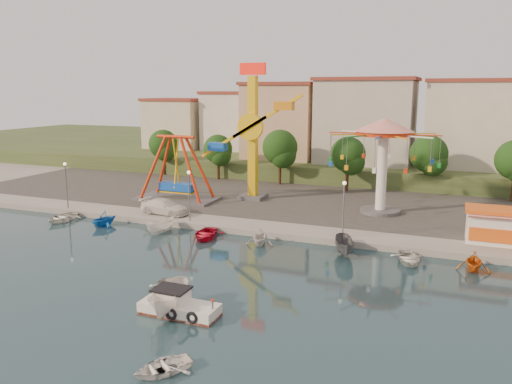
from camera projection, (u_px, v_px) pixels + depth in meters
The scene contains 34 objects.
ground at pixel (199, 280), 37.22m from camera, with size 200.00×200.00×0.00m, color #142C37.
quay_deck at pixel (355, 164), 93.59m from camera, with size 200.00×100.00×0.60m, color #9E998E.
asphalt_pad at pixel (309, 195), 64.40m from camera, with size 90.00×28.00×0.01m, color #4C4944.
hill_terrace at pixel (360, 154), 97.90m from camera, with size 200.00×60.00×3.00m, color #384C26.
pirate_ship_ride at pixel (177, 169), 60.99m from camera, with size 10.00×5.00×8.00m.
kamikaze_tower at pixel (256, 137), 60.38m from camera, with size 8.79×3.10×16.50m.
wave_swinger at pixel (383, 144), 53.73m from camera, with size 11.60×11.60×10.40m.
booth_left at pixel (497, 225), 44.18m from camera, with size 5.40×3.78×3.08m.
lamp_post_0 at pixel (66, 186), 57.11m from camera, with size 0.14×0.14×5.00m, color #59595E.
lamp_post_1 at pixel (189, 197), 51.32m from camera, with size 0.14×0.14×5.00m, color #59595E.
lamp_post_2 at pixel (343, 211), 45.53m from camera, with size 0.14×0.14×5.00m, color #59595E.
tree_0 at pixel (163, 144), 79.18m from camera, with size 4.60×4.60×7.19m.
tree_1 at pixel (218, 149), 74.95m from camera, with size 4.35×4.35×6.80m.
tree_2 at pixel (280, 147), 70.79m from camera, with size 5.02×5.02×7.85m.
tree_3 at pixel (348, 155), 65.93m from camera, with size 4.68×4.68×7.32m.
tree_4 at pixel (429, 154), 65.00m from camera, with size 4.86×4.86×7.60m.
building_0 at pixel (154, 118), 89.42m from camera, with size 9.26×9.53×11.87m, color beige.
building_1 at pixel (228, 127), 90.23m from camera, with size 12.33×9.01×8.63m, color silver.
building_2 at pixel (299, 121), 85.74m from camera, with size 11.95×9.28×11.23m, color tan.
building_3 at pixel (377, 131), 78.08m from camera, with size 12.59×10.50×9.20m, color beige.
building_4 at pixel (470, 132), 76.30m from camera, with size 10.75×9.23×9.24m, color beige.
cabin_motorboat at pixel (178, 307), 31.56m from camera, with size 5.09×2.09×1.79m.
rowboat_a at pixel (165, 289), 34.62m from camera, with size 2.59×3.63×0.75m, color silver.
rowboat_b at pixel (162, 367), 25.04m from camera, with size 2.18×3.06×0.63m, color white.
skiff at pixel (170, 299), 31.62m from camera, with size 1.78×4.74×1.83m, color white.
van at pixel (165, 207), 54.52m from camera, with size 2.28×5.60×1.63m, color white.
moored_boat_0 at pixel (62, 217), 54.01m from camera, with size 2.88×4.03×0.83m, color silver.
moored_boat_1 at pixel (104, 219), 51.93m from camera, with size 2.62×3.03×1.60m, color blue.
moored_boat_2 at pixel (160, 226), 49.46m from camera, with size 1.36×3.62×1.40m, color white.
moored_boat_3 at pixel (205, 234), 47.70m from camera, with size 2.93×4.11×0.85m, color red.
moored_boat_4 at pixel (260, 237), 45.60m from camera, with size 2.51×2.91×1.53m, color silver.
moored_boat_5 at pixel (345, 246), 42.77m from camera, with size 1.56×4.16×1.61m, color #525357.
moored_boat_6 at pixel (408, 258), 40.94m from camera, with size 2.63×3.68×0.76m, color silver.
moored_boat_7 at pixel (474, 261), 39.08m from camera, with size 2.54×2.95×1.55m, color #D55D12.
Camera 1 is at (16.91, -31.07, 13.97)m, focal length 35.00 mm.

